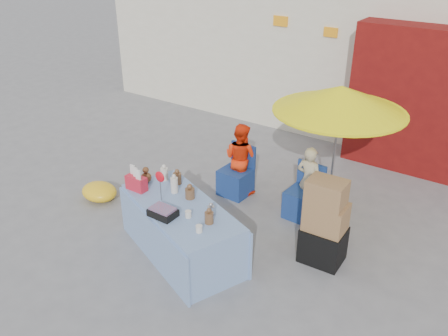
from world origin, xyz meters
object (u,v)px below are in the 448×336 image
Objects in this scene: chair_left at (236,180)px; vendor_beige at (309,181)px; vendor_orange at (241,158)px; umbrella at (340,99)px; box_stack at (325,225)px; chair_right at (303,202)px; market_table at (181,229)px.

vendor_beige is (1.25, 0.13, 0.31)m from chair_left.
chair_left is 1.29m from vendor_beige.
chair_left is at bearing 92.91° from vendor_orange.
umbrella is (1.55, 0.15, 1.28)m from vendor_orange.
vendor_beige is 1.21m from box_stack.
chair_left is at bearing -177.40° from chair_right.
vendor_orange reaches higher than chair_left.
vendor_beige is 0.92× the size of box_stack.
chair_right is 1.31m from vendor_orange.
chair_right is at bearing 2.60° from chair_left.
box_stack reaches higher than chair_right.
umbrella reaches higher than box_stack.
umbrella reaches higher than vendor_orange.
vendor_orange is (-0.30, 1.93, 0.22)m from market_table.
umbrella is at bearing 109.76° from box_stack.
box_stack is (0.70, -0.84, 0.31)m from chair_right.
chair_left is 1.25m from chair_right.
vendor_beige is (-0.00, 0.13, 0.31)m from chair_right.
market_table reaches higher than vendor_beige.
chair_left is 2.15m from box_stack.
vendor_orange is at bearing 120.84° from market_table.
chair_left is at bearing 8.73° from vendor_beige.
umbrella is (1.25, 2.08, 1.50)m from market_table.
market_table is 1.83m from chair_left.
market_table is 1.05× the size of umbrella.
market_table is at bearing 101.51° from vendor_orange.
chair_left is 1.00× the size of chair_right.
umbrella is (0.30, 0.15, 1.33)m from vendor_beige.
vendor_beige is at bearing -177.40° from vendor_orange.
vendor_beige is at bearing 8.73° from chair_left.
box_stack is at bearing 51.92° from market_table.
market_table is at bearing -120.93° from umbrella.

